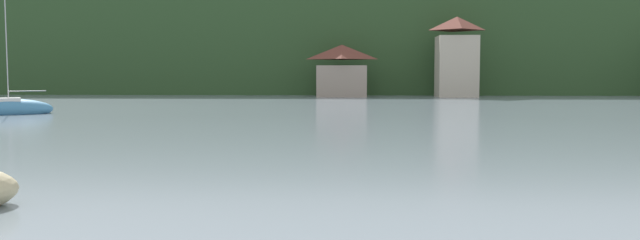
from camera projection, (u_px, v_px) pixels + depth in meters
The scene contains 4 objects.
wooded_hillside at pixel (385, 59), 135.04m from camera, with size 352.00×74.42×26.69m.
shore_building_west at pixel (342, 71), 89.01m from camera, with size 7.27×6.18×7.33m.
shore_building_westcentral at pixel (456, 58), 87.87m from camera, with size 5.65×5.69×11.16m.
sailboat_far_5 at pixel (9, 109), 51.41m from camera, with size 6.93×5.35×9.87m.
Camera 1 is at (1.23, 18.65, 3.42)m, focal length 35.40 mm.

